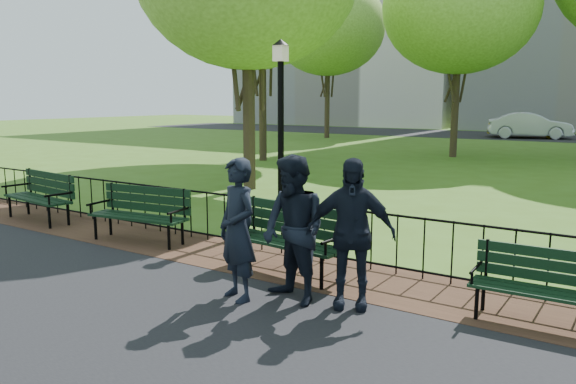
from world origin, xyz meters
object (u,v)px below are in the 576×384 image
Objects in this scene: tree_far_c at (460,8)px; taxi at (526,125)px; tree_far_w at (328,27)px; person_mid at (294,230)px; lamppost at (281,126)px; person_left at (238,230)px; park_bench_left_b at (42,191)px; park_bench_right_a at (550,280)px; sedan_silver at (530,125)px; park_bench_left_a at (141,208)px; person_right at (351,233)px; park_bench_main at (270,227)px.

tree_far_c is 1.92× the size of taxi.
person_mid is at bearing -61.36° from tree_far_w.
person_left is at bearing -63.23° from lamppost.
tree_far_c reaches higher than person_mid.
tree_far_c is 19.88m from person_mid.
park_bench_left_b is 9.72m from park_bench_right_a.
park_bench_left_b is at bearing 156.38° from sedan_silver.
park_bench_left_a is 1.06× the size of person_right.
park_bench_main is 1.09× the size of person_right.
tree_far_w is 5.50× the size of person_right.
park_bench_main is at bearing -62.25° from tree_far_w.
tree_far_c is (0.12, 17.70, 5.68)m from park_bench_left_a.
lamppost is (-1.56, 2.59, 1.32)m from park_bench_main.
park_bench_right_a is (9.71, -0.18, -0.09)m from park_bench_left_b.
tree_far_c reaches higher than lamppost.
lamppost is at bearing 144.71° from person_mid.
person_mid reaches higher than person_right.
park_bench_left_b is 5.16m from lamppost.
tree_far_w is at bearing 97.37° from person_right.
lamppost is 1.99× the size of person_right.
person_mid is 0.39× the size of taxi.
tree_far_c is 4.94× the size of person_right.
tree_far_w reaches higher than person_mid.
park_bench_left_a is 31.66m from sedan_silver.
tree_far_w is at bearing 112.88° from park_bench_left_b.
tree_far_w is (-10.57, 7.51, 0.72)m from tree_far_c.
taxi is (0.18, 14.98, -5.47)m from tree_far_c.
person_right reaches higher than person_left.
sedan_silver is at bearing 89.75° from park_bench_left_b.
sedan_silver is at bearing -164.56° from taxi.
person_mid is at bearing -78.59° from tree_far_c.
tree_far_c is at bearing 86.34° from park_bench_left_b.
sedan_silver is at bearing 81.06° from park_bench_left_a.
park_bench_left_b is at bearing -73.56° from tree_far_w.
sedan_silver is (-0.65, 29.21, -1.16)m from lamppost.
park_bench_left_b is 1.08× the size of person_mid.
taxi is (-6.39, 32.80, 0.28)m from park_bench_right_a.
park_bench_left_a is 0.19× the size of tree_far_w.
park_bench_main is at bearing 135.03° from person_right.
tree_far_w reaches higher than park_bench_main.
person_mid is 0.37× the size of sedan_silver.
person_mid reaches higher than sedan_silver.
person_mid reaches higher than park_bench_right_a.
park_bench_left_b is at bearing 177.30° from park_bench_right_a.
person_right reaches higher than park_bench_right_a.
park_bench_main is 0.22× the size of tree_far_c.
park_bench_left_a is at bearing -90.38° from tree_far_c.
person_mid reaches higher than park_bench_left_b.
lamppost is 4.71m from person_right.
tree_far_w is 30.51m from person_left.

